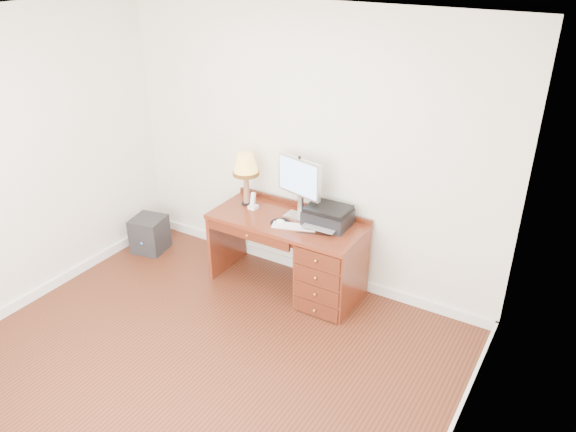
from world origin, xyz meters
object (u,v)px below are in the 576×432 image
Objects in this scene: monitor at (299,180)px; equipment_box at (150,234)px; leg_lamp at (246,168)px; phone at (253,204)px; printer at (328,216)px; chair at (313,255)px; desk at (316,259)px.

monitor is 1.99m from equipment_box.
leg_lamp is 1.36× the size of equipment_box.
phone is at bearing -26.54° from leg_lamp.
equipment_box is at bearing -173.56° from printer.
printer is at bearing 38.43° from chair.
printer is at bearing -3.86° from equipment_box.
printer is 0.41m from chair.
monitor is at bearing 174.93° from printer.
equipment_box is at bearing -175.09° from desk.
printer is at bearing 60.83° from desk.
phone is 0.43× the size of equipment_box.
desk is 3.80× the size of equipment_box.
phone is at bearing 177.68° from desk.
chair is at bearing -135.96° from desk.
monitor is 1.10× the size of leg_lamp.
chair is (-0.02, -0.02, 0.04)m from desk.
printer reaches higher than phone.
monitor is 1.40× the size of printer.
monitor is 3.44× the size of phone.
desk is 3.56× the size of printer.
printer is 0.56× the size of chair.
desk is at bearing -11.47° from monitor.
phone is 0.79m from chair.
printer is (0.33, -0.02, -0.28)m from monitor.
desk is at bearing -120.38° from printer.
printer is 0.80m from phone.
phone is 1.43m from equipment_box.
printer is 0.96m from leg_lamp.
leg_lamp is at bearing 179.96° from printer.
monitor is at bearing 130.39° from chair.
leg_lamp is 0.37m from phone.
phone reaches higher than equipment_box.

